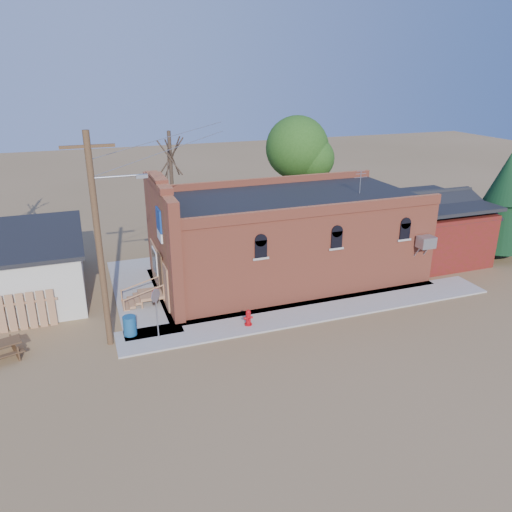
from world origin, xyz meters
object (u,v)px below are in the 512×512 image
object	(u,v)px
brick_bar	(283,238)
fire_hydrant	(248,317)
trash_barrel	(130,326)
utility_pole	(100,239)
stop_sign	(156,300)

from	to	relation	value
brick_bar	fire_hydrant	bearing A→B (deg)	-127.52
brick_bar	trash_barrel	xyz separation A→B (m)	(-8.94, -3.94, -1.82)
brick_bar	trash_barrel	distance (m)	9.94
brick_bar	utility_pole	xyz separation A→B (m)	(-9.79, -4.29, 2.43)
stop_sign	trash_barrel	bearing A→B (deg)	124.68
brick_bar	utility_pole	size ratio (longest dim) A/B	1.82
fire_hydrant	trash_barrel	xyz separation A→B (m)	(-5.19, 0.94, 0.06)
brick_bar	trash_barrel	size ratio (longest dim) A/B	18.49
fire_hydrant	trash_barrel	bearing A→B (deg)	178.54
fire_hydrant	stop_sign	size ratio (longest dim) A/B	0.33
stop_sign	brick_bar	bearing A→B (deg)	5.71
fire_hydrant	stop_sign	xyz separation A→B (m)	(-4.06, 0.28, 1.42)
utility_pole	fire_hydrant	bearing A→B (deg)	-5.56
utility_pole	stop_sign	bearing A→B (deg)	-8.99
fire_hydrant	utility_pole	bearing A→B (deg)	-176.75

